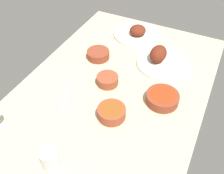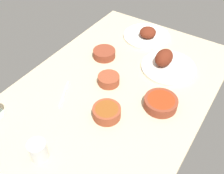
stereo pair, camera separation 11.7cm
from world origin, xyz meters
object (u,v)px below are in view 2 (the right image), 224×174
bowl_onions (104,53)px  plate_center_main (147,35)px  water_tumbler (38,151)px  bowl_potatoes (109,79)px  bowl_soup (107,112)px  plate_far_side (167,63)px  fork_loose (64,94)px  bowl_sauce (161,103)px

bowl_onions → plate_center_main: bearing=160.1°
plate_center_main → water_tumbler: size_ratio=3.34×
plate_center_main → bowl_onions: size_ratio=2.28×
bowl_potatoes → bowl_soup: bearing=31.5°
bowl_onions → plate_far_side: bearing=107.7°
plate_far_side → plate_center_main: (-20.46, -22.66, -0.78)cm
plate_far_side → plate_center_main: plate_far_side is taller
plate_far_side → fork_loose: 57.72cm
bowl_potatoes → water_tumbler: water_tumbler is taller
plate_far_side → fork_loose: size_ratio=1.69×
bowl_soup → bowl_sauce: 25.73cm
fork_loose → bowl_soup: bearing=64.8°
plate_far_side → bowl_sauce: bearing=19.3°
plate_center_main → bowl_sauce: 58.47cm
bowl_potatoes → bowl_sauce: 29.28cm
plate_center_main → water_tumbler: 99.08cm
plate_far_side → bowl_potatoes: (27.94, -19.43, -0.22)cm
plate_center_main → water_tumbler: bearing=2.5°
plate_center_main → bowl_potatoes: plate_center_main is taller
bowl_soup → water_tumbler: (31.75, -10.43, 1.59)cm
fork_loose → bowl_sauce: bearing=87.7°
plate_center_main → bowl_sauce: plate_center_main is taller
bowl_sauce → plate_far_side: bearing=-160.7°
bowl_soup → bowl_sauce: bearing=136.3°
plate_far_side → plate_center_main: bearing=-132.1°
plate_center_main → fork_loose: (67.73, -10.36, -1.57)cm
plate_far_side → bowl_sauce: 29.81cm
bowl_soup → bowl_sauce: size_ratio=0.82×
bowl_soup → water_tumbler: size_ratio=1.47×
plate_center_main → bowl_soup: plate_center_main is taller
bowl_potatoes → bowl_onions: (-17.12, -14.53, -0.02)cm
plate_center_main → fork_loose: 68.54cm
fork_loose → plate_far_side: bearing=118.7°
bowl_potatoes → plate_center_main: bearing=-176.2°
plate_far_side → water_tumbler: bearing=-13.1°
plate_center_main → bowl_sauce: (48.59, 32.52, 0.66)cm
plate_far_side → bowl_potatoes: 34.03cm
fork_loose → bowl_onions: bearing=155.1°
bowl_soup → bowl_sauce: bowl_soup is taller
bowl_soup → fork_loose: 25.24cm
plate_far_side → fork_loose: plate_far_side is taller
bowl_sauce → fork_loose: bowl_sauce is taller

